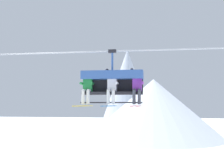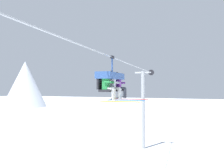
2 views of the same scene
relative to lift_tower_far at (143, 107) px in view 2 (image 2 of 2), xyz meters
The scene contains 7 objects.
mountain_peak_east 51.81m from the lift_tower_far, 52.52° to the left, with size 12.41×12.41×13.42m.
lift_tower_far is the anchor object (origin of this frame).
lift_cable 10.02m from the lift_tower_far, behind, with size 20.77×0.05×0.05m.
chairlift_chair 12.16m from the lift_tower_far, behind, with size 2.19×0.74×1.92m.
skier_green 12.99m from the lift_tower_far, behind, with size 0.46×1.70×1.23m.
skier_white 12.13m from the lift_tower_far, behind, with size 0.48×1.70×1.34m.
skier_purple 11.26m from the lift_tower_far, behind, with size 0.48×1.70×1.34m.
Camera 2 is at (-10.73, -3.98, 6.14)m, focal length 35.00 mm.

